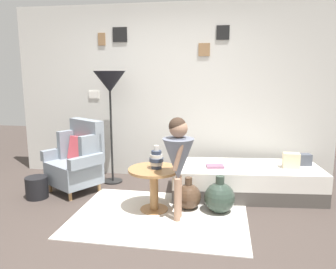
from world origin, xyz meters
TOP-DOWN VIEW (x-y plane):
  - ground_plane at (0.00, 0.00)m, footprint 12.00×12.00m
  - gallery_wall at (-0.00, 1.95)m, footprint 4.80×0.12m
  - rug at (0.15, 0.44)m, footprint 1.94×1.42m
  - armchair at (-1.12, 1.08)m, footprint 0.90×0.84m
  - daybed at (1.13, 1.29)m, footprint 1.97×0.99m
  - pillow_head at (1.88, 1.46)m, footprint 0.19×0.15m
  - pillow_mid at (1.69, 1.29)m, footprint 0.20×0.12m
  - side_table at (0.05, 0.59)m, footprint 0.60×0.60m
  - vase_striped at (0.07, 0.60)m, footprint 0.16×0.16m
  - floor_lamp at (-0.78, 1.50)m, footprint 0.45×0.45m
  - person_child at (0.36, 0.40)m, footprint 0.34×0.34m
  - book_on_daybed at (0.73, 1.15)m, footprint 0.25×0.20m
  - demijohn_near at (0.44, 0.71)m, footprint 0.31×0.31m
  - demijohn_far at (0.80, 0.67)m, footprint 0.36×0.36m
  - magazine_basket at (-1.54, 0.72)m, footprint 0.28×0.28m

SIDE VIEW (x-z plane):
  - ground_plane at x=0.00m, z-range 0.00..0.00m
  - rug at x=0.15m, z-range 0.00..0.01m
  - magazine_basket at x=-1.54m, z-range 0.00..0.28m
  - demijohn_near at x=0.44m, z-range -0.04..0.35m
  - demijohn_far at x=0.80m, z-range -0.04..0.40m
  - daybed at x=1.13m, z-range 0.00..0.40m
  - side_table at x=0.05m, z-range 0.12..0.63m
  - book_on_daybed at x=0.73m, z-range 0.40..0.43m
  - armchair at x=-1.12m, z-range -0.05..0.92m
  - pillow_head at x=1.88m, z-range 0.40..0.55m
  - pillow_mid at x=1.69m, z-range 0.40..0.60m
  - vase_striped at x=0.07m, z-range 0.49..0.76m
  - person_child at x=0.36m, z-range 0.16..1.30m
  - gallery_wall at x=0.00m, z-range 0.00..2.60m
  - floor_lamp at x=-0.78m, z-range 0.61..2.24m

